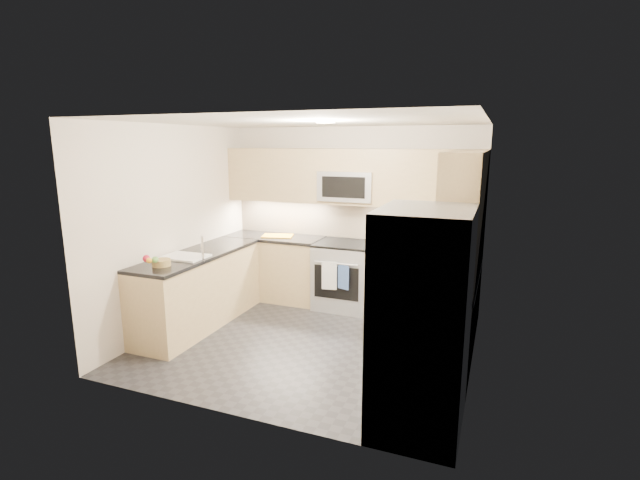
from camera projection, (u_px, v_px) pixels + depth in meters
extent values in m
cube|color=#222227|center=(309.00, 342.00, 5.40)|extent=(3.60, 3.20, 0.00)
cube|color=beige|center=(308.00, 121.00, 4.89)|extent=(3.60, 3.20, 0.02)
cube|color=beige|center=(352.00, 216.00, 6.60)|extent=(3.60, 0.02, 2.50)
cube|color=beige|center=(231.00, 275.00, 3.69)|extent=(3.60, 0.02, 2.50)
cube|color=beige|center=(176.00, 227.00, 5.79)|extent=(0.02, 3.20, 2.50)
cube|color=beige|center=(479.00, 251.00, 4.50)|extent=(0.02, 3.20, 2.50)
cube|color=tan|center=(275.00, 268.00, 6.88)|extent=(1.42, 0.60, 0.90)
cube|color=tan|center=(423.00, 284.00, 6.11)|extent=(1.42, 0.60, 0.90)
cube|color=tan|center=(445.00, 319.00, 4.91)|extent=(0.60, 1.70, 0.90)
cube|color=tan|center=(199.00, 291.00, 5.84)|extent=(0.60, 2.00, 0.90)
cube|color=black|center=(274.00, 237.00, 6.79)|extent=(1.42, 0.63, 0.04)
cube|color=black|center=(425.00, 250.00, 6.01)|extent=(1.42, 0.63, 0.04)
cube|color=black|center=(447.00, 276.00, 4.82)|extent=(0.63, 1.70, 0.04)
cube|color=black|center=(197.00, 254.00, 5.75)|extent=(0.63, 2.00, 0.04)
cube|color=tan|center=(349.00, 177.00, 6.33)|extent=(3.60, 0.35, 0.75)
cube|color=tan|center=(466.00, 188.00, 4.70)|extent=(0.35, 1.95, 0.75)
cube|color=#C6AC8F|center=(352.00, 220.00, 6.61)|extent=(3.60, 0.01, 0.51)
cube|color=#C6AC8F|center=(480.00, 247.00, 4.93)|extent=(0.01, 2.30, 0.51)
cube|color=#A7AAAF|center=(344.00, 276.00, 6.47)|extent=(0.76, 0.65, 0.91)
cube|color=black|center=(344.00, 244.00, 6.38)|extent=(0.76, 0.65, 0.03)
cube|color=black|center=(336.00, 283.00, 6.17)|extent=(0.62, 0.02, 0.45)
cylinder|color=#B2B5BA|center=(336.00, 264.00, 6.10)|extent=(0.60, 0.02, 0.02)
cube|color=#9D9EA4|center=(348.00, 186.00, 6.33)|extent=(0.76, 0.40, 0.40)
cube|color=black|center=(343.00, 187.00, 6.14)|extent=(0.60, 0.01, 0.28)
cube|color=#95989C|center=(422.00, 321.00, 3.65)|extent=(0.70, 0.90, 1.80)
cylinder|color=#B2B5BA|center=(370.00, 317.00, 3.61)|extent=(0.02, 0.02, 1.20)
cylinder|color=#B2B5BA|center=(382.00, 302.00, 3.94)|extent=(0.02, 0.02, 1.20)
cube|color=white|center=(185.00, 262.00, 5.53)|extent=(0.52, 0.38, 0.16)
cylinder|color=silver|center=(202.00, 248.00, 5.39)|extent=(0.03, 0.03, 0.28)
cylinder|color=#61BE51|center=(444.00, 245.00, 5.85)|extent=(0.31, 0.31, 0.14)
cube|color=#C68512|center=(278.00, 236.00, 6.76)|extent=(0.50, 0.41, 0.01)
cylinder|color=#9B7F48|center=(161.00, 263.00, 5.13)|extent=(0.21, 0.21, 0.07)
sphere|color=#B3142D|center=(146.00, 259.00, 4.99)|extent=(0.08, 0.08, 0.08)
sphere|color=#609E43|center=(155.00, 260.00, 4.95)|extent=(0.07, 0.07, 0.07)
cube|color=silver|center=(329.00, 276.00, 6.14)|extent=(0.20, 0.05, 0.38)
cube|color=#34508F|center=(343.00, 277.00, 6.07)|extent=(0.17, 0.07, 0.32)
sphere|color=orange|center=(149.00, 261.00, 4.92)|extent=(0.06, 0.06, 0.06)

